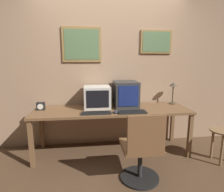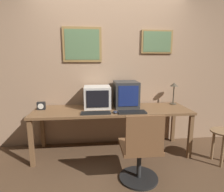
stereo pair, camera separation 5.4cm
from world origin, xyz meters
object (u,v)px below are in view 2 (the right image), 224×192
Objects in this scene: mouse_near_keyboard at (115,112)px; office_chair at (141,153)px; monitor_left at (97,97)px; monitor_right at (126,94)px; side_stool at (223,139)px; keyboard_side at (132,112)px; keyboard_main at (96,113)px; desk_lamp at (174,88)px; desk_clock at (41,106)px.

office_chair is at bearing -66.60° from mouse_near_keyboard.
monitor_left is 0.98× the size of monitor_right.
keyboard_side is at bearing 168.92° from side_stool.
side_stool is (1.26, 0.30, -0.01)m from office_chair.
monitor_right reaches higher than keyboard_main.
monitor_right is 1.12× the size of desk_lamp.
desk_clock reaches higher than side_stool.
desk_lamp is (1.32, 0.44, 0.27)m from keyboard_main.
keyboard_side is 1.33m from side_stool.
monitor_left is 0.40m from keyboard_main.
keyboard_main is at bearing 171.82° from side_stool.
mouse_near_keyboard is 0.29× the size of desk_lamp.
side_stool is (1.28, -0.61, -0.55)m from monitor_right.
mouse_near_keyboard is 0.12× the size of office_chair.
side_stool is at bearing -9.70° from mouse_near_keyboard.
monitor_left is at bearing 84.90° from keyboard_main.
monitor_right is at bearing 91.32° from office_chair.
keyboard_main is at bearing 179.02° from keyboard_side.
monitor_left is at bearing 123.59° from mouse_near_keyboard.
monitor_left is 0.96× the size of keyboard_main.
monitor_left is 0.46m from mouse_near_keyboard.
keyboard_side reaches higher than side_stool.
desk_clock is at bearing 147.12° from office_chair.
keyboard_main is 0.27m from mouse_near_keyboard.
desk_lamp is (1.29, 0.07, 0.11)m from monitor_left.
keyboard_main is 3.57× the size of desk_clock.
office_chair reaches higher than keyboard_main.
monitor_right is at bearing 154.33° from side_stool.
monitor_left reaches higher than office_chair.
keyboard_main is at bearing -161.69° from desk_lamp.
desk_lamp is at bearing 50.69° from office_chair.
desk_lamp reaches higher than office_chair.
side_stool is (1.74, -0.62, -0.51)m from monitor_left.
monitor_right is (0.46, -0.00, 0.04)m from monitor_left.
desk_clock is 2.16m from desk_lamp.
keyboard_main is 3.96× the size of mouse_near_keyboard.
keyboard_main is 0.87× the size of side_stool.
side_stool is at bearing -11.08° from keyboard_side.
desk_lamp is 1.42m from office_chair.
desk_clock reaches higher than keyboard_side.
mouse_near_keyboard is at bearing 113.40° from office_chair.
monitor_right reaches higher than keyboard_side.
mouse_near_keyboard is 0.22× the size of side_stool.
keyboard_side is at bearing -37.64° from monitor_left.
monitor_left is at bearing 160.40° from side_stool.
monitor_left reaches higher than mouse_near_keyboard.
office_chair reaches higher than mouse_near_keyboard.
side_stool is at bearing 13.34° from office_chair.
monitor_left is at bearing 179.42° from monitor_right.
mouse_near_keyboard is 0.90× the size of desk_clock.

